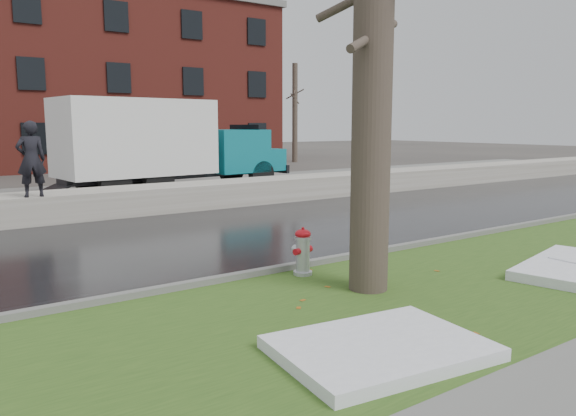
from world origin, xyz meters
TOP-DOWN VIEW (x-y plane):
  - ground at (0.00, 0.00)m, footprint 120.00×120.00m
  - verge at (0.00, -1.25)m, footprint 60.00×4.50m
  - road at (0.00, 4.50)m, footprint 60.00×7.00m
  - parking_lot at (0.00, 13.00)m, footprint 60.00×9.00m
  - curb at (0.00, 1.00)m, footprint 60.00×0.15m
  - snowbank at (0.00, 8.70)m, footprint 60.00×1.60m
  - brick_building at (2.00, 30.00)m, footprint 26.00×12.00m
  - bg_tree_right at (16.00, 24.00)m, footprint 1.40×1.62m
  - fire_hydrant at (-0.79, 0.61)m, footprint 0.40×0.36m
  - tree at (-0.46, -0.62)m, footprint 1.44×1.65m
  - box_truck at (1.94, 12.76)m, footprint 10.27×3.18m
  - worker at (-3.44, 8.10)m, footprint 0.69×0.46m
  - snow_patch_far at (-2.05, -2.50)m, footprint 2.38×1.86m

SIDE VIEW (x-z plane):
  - ground at x=0.00m, z-range 0.00..0.00m
  - road at x=0.00m, z-range 0.00..0.03m
  - parking_lot at x=0.00m, z-range 0.00..0.03m
  - verge at x=0.00m, z-range 0.00..0.04m
  - curb at x=0.00m, z-range 0.00..0.14m
  - snow_patch_far at x=-2.05m, z-range 0.04..0.18m
  - snowbank at x=0.00m, z-range 0.00..0.75m
  - fire_hydrant at x=-0.79m, z-range 0.07..0.87m
  - worker at x=-3.44m, z-range 0.75..2.60m
  - box_truck at x=1.94m, z-range 0.10..3.49m
  - bg_tree_right at x=16.00m, z-range 0.08..6.58m
  - tree at x=-0.46m, z-range 0.07..7.30m
  - brick_building at x=2.00m, z-range 0.00..10.00m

